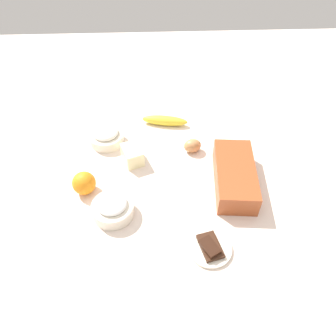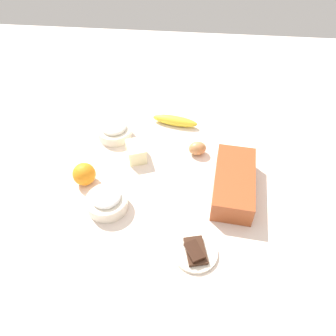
% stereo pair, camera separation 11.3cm
% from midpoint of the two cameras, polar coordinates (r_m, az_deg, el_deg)
% --- Properties ---
extents(ground_plane, '(2.40, 2.40, 0.02)m').
position_cam_midpoint_polar(ground_plane, '(1.17, -2.77, -1.84)').
color(ground_plane, beige).
extents(loaf_pan, '(0.29, 0.15, 0.08)m').
position_cam_midpoint_polar(loaf_pan, '(1.12, 8.84, -1.40)').
color(loaf_pan, '#9E4723').
rests_on(loaf_pan, ground_plane).
extents(flour_bowl, '(0.14, 0.14, 0.07)m').
position_cam_midpoint_polar(flour_bowl, '(1.31, -13.26, 5.36)').
color(flour_bowl, silver).
rests_on(flour_bowl, ground_plane).
extents(sugar_bowl, '(0.13, 0.13, 0.07)m').
position_cam_midpoint_polar(sugar_bowl, '(1.06, -12.76, -6.97)').
color(sugar_bowl, silver).
rests_on(sugar_bowl, ground_plane).
extents(banana, '(0.08, 0.19, 0.04)m').
position_cam_midpoint_polar(banana, '(1.36, -2.86, 8.23)').
color(banana, yellow).
rests_on(banana, ground_plane).
extents(orange_fruit, '(0.08, 0.08, 0.08)m').
position_cam_midpoint_polar(orange_fruit, '(1.14, -17.32, -2.71)').
color(orange_fruit, orange).
rests_on(orange_fruit, ground_plane).
extents(butter_block, '(0.11, 0.09, 0.06)m').
position_cam_midpoint_polar(butter_block, '(1.21, -8.97, 2.17)').
color(butter_block, '#F4EDB2').
rests_on(butter_block, ground_plane).
extents(egg_near_butter, '(0.06, 0.08, 0.05)m').
position_cam_midpoint_polar(egg_near_butter, '(1.24, 1.72, 3.81)').
color(egg_near_butter, '#BC7F4D').
rests_on(egg_near_butter, ground_plane).
extents(chocolate_plate, '(0.13, 0.13, 0.03)m').
position_cam_midpoint_polar(chocolate_plate, '(0.98, 4.01, -13.98)').
color(chocolate_plate, silver).
rests_on(chocolate_plate, ground_plane).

